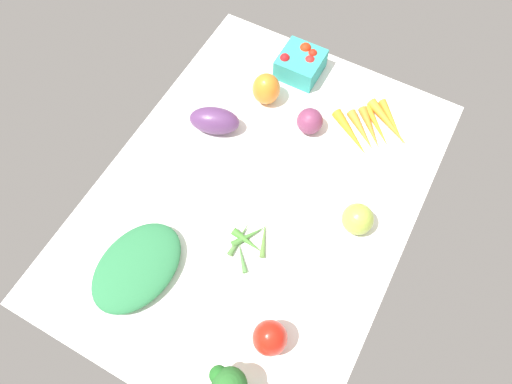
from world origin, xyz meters
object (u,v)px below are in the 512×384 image
(okra_pile, at_px, (249,240))
(bell_pepper_red, at_px, (270,338))
(eggplant, at_px, (214,121))
(red_onion_center, at_px, (310,121))
(berry_basket, at_px, (301,63))
(carrot_bunch, at_px, (373,128))
(bell_pepper_orange, at_px, (266,89))
(heirloom_tomato_green, at_px, (358,219))
(leafy_greens_clump, at_px, (137,267))

(okra_pile, xyz_separation_m, bell_pepper_red, (-0.18, -0.15, 0.04))
(eggplant, height_order, red_onion_center, eggplant)
(okra_pile, xyz_separation_m, eggplant, (0.25, 0.24, 0.03))
(berry_basket, height_order, okra_pile, berry_basket)
(carrot_bunch, relative_size, eggplant, 1.65)
(okra_pile, bearing_deg, bell_pepper_red, -140.13)
(bell_pepper_red, distance_m, bell_pepper_orange, 0.66)
(bell_pepper_orange, height_order, red_onion_center, bell_pepper_orange)
(carrot_bunch, xyz_separation_m, red_onion_center, (-0.08, 0.15, 0.02))
(heirloom_tomato_green, distance_m, eggplant, 0.46)
(leafy_greens_clump, xyz_separation_m, red_onion_center, (0.55, -0.18, 0.01))
(berry_basket, distance_m, bell_pepper_red, 0.77)
(carrot_bunch, xyz_separation_m, leafy_greens_clump, (-0.63, 0.33, 0.01))
(leafy_greens_clump, height_order, red_onion_center, red_onion_center)
(heirloom_tomato_green, bearing_deg, bell_pepper_orange, 57.65)
(bell_pepper_orange, bearing_deg, leafy_greens_clump, 177.27)
(carrot_bunch, distance_m, eggplant, 0.43)
(okra_pile, xyz_separation_m, heirloom_tomato_green, (0.16, -0.21, 0.03))
(leafy_greens_clump, height_order, eggplant, eggplant)
(okra_pile, distance_m, red_onion_center, 0.37)
(leafy_greens_clump, relative_size, red_onion_center, 3.42)
(carrot_bunch, bearing_deg, bell_pepper_red, -178.64)
(bell_pepper_red, bearing_deg, bell_pepper_orange, 28.60)
(bell_pepper_orange, bearing_deg, eggplant, 153.83)
(bell_pepper_red, distance_m, eggplant, 0.58)
(heirloom_tomato_green, height_order, red_onion_center, heirloom_tomato_green)
(okra_pile, bearing_deg, carrot_bunch, -17.35)
(okra_pile, bearing_deg, leafy_greens_clump, 134.02)
(bell_pepper_red, relative_size, eggplant, 0.71)
(bell_pepper_red, height_order, bell_pepper_orange, bell_pepper_red)
(okra_pile, relative_size, red_onion_center, 2.08)
(eggplant, distance_m, red_onion_center, 0.25)
(berry_basket, distance_m, eggplant, 0.31)
(okra_pile, relative_size, eggplant, 1.09)
(okra_pile, bearing_deg, red_onion_center, 2.35)
(berry_basket, height_order, bell_pepper_orange, bell_pepper_orange)
(bell_pepper_red, xyz_separation_m, heirloom_tomato_green, (0.35, -0.06, -0.01))
(carrot_bunch, relative_size, heirloom_tomato_green, 2.90)
(heirloom_tomato_green, bearing_deg, bell_pepper_red, 170.87)
(bell_pepper_red, bearing_deg, berry_basket, 21.12)
(eggplant, bearing_deg, leafy_greens_clump, 76.27)
(berry_basket, distance_m, okra_pile, 0.55)
(leafy_greens_clump, bearing_deg, bell_pepper_red, -89.73)
(berry_basket, height_order, red_onion_center, berry_basket)
(carrot_bunch, distance_m, bell_pepper_red, 0.63)
(bell_pepper_orange, xyz_separation_m, eggplant, (-0.15, 0.07, -0.01))
(heirloom_tomato_green, height_order, bell_pepper_orange, bell_pepper_orange)
(leafy_greens_clump, distance_m, red_onion_center, 0.58)
(bell_pepper_red, relative_size, bell_pepper_orange, 1.02)
(berry_basket, height_order, heirloom_tomato_green, same)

